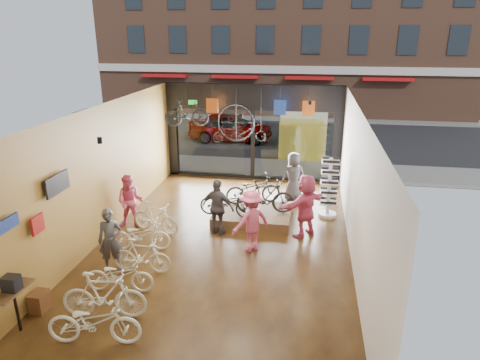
% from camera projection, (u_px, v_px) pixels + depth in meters
% --- Properties ---
extents(ground_plane, '(7.00, 12.00, 0.04)m').
position_uv_depth(ground_plane, '(223.00, 245.00, 12.08)').
color(ground_plane, black).
rests_on(ground_plane, ground).
extents(ceiling, '(7.00, 12.00, 0.04)m').
position_uv_depth(ceiling, '(221.00, 110.00, 10.82)').
color(ceiling, black).
rests_on(ceiling, ground).
extents(wall_left, '(0.04, 12.00, 3.80)m').
position_uv_depth(wall_left, '(100.00, 174.00, 12.00)').
color(wall_left, '#B3843F').
rests_on(wall_left, ground).
extents(wall_right, '(0.04, 12.00, 3.80)m').
position_uv_depth(wall_right, '(357.00, 189.00, 10.90)').
color(wall_right, beige).
rests_on(wall_right, ground).
extents(wall_back, '(7.00, 0.04, 3.80)m').
position_uv_depth(wall_back, '(133.00, 325.00, 5.84)').
color(wall_back, beige).
rests_on(wall_back, ground).
extents(storefront, '(7.00, 0.26, 3.80)m').
position_uv_depth(storefront, '(253.00, 132.00, 17.04)').
color(storefront, black).
rests_on(storefront, ground).
extents(exit_sign, '(0.35, 0.06, 0.18)m').
position_uv_depth(exit_sign, '(193.00, 102.00, 16.93)').
color(exit_sign, '#198C26').
rests_on(exit_sign, storefront).
extents(street_road, '(30.00, 18.00, 0.02)m').
position_uv_depth(street_road, '(273.00, 131.00, 26.06)').
color(street_road, black).
rests_on(street_road, ground).
extents(sidewalk_near, '(30.00, 2.40, 0.12)m').
position_uv_depth(sidewalk_near, '(256.00, 167.00, 18.77)').
color(sidewalk_near, slate).
rests_on(sidewalk_near, ground).
extents(sidewalk_far, '(30.00, 2.00, 0.12)m').
position_uv_depth(sidewalk_far, '(278.00, 117.00, 29.76)').
color(sidewalk_far, slate).
rests_on(sidewalk_far, ground).
extents(opposite_building, '(26.00, 5.00, 14.00)m').
position_uv_depth(opposite_building, '(284.00, 12.00, 29.81)').
color(opposite_building, brown).
rests_on(opposite_building, ground).
extents(street_car, '(4.54, 1.83, 1.55)m').
position_uv_depth(street_car, '(231.00, 127.00, 23.32)').
color(street_car, gray).
rests_on(street_car, street_road).
extents(box_truck, '(2.21, 6.64, 2.62)m').
position_uv_depth(box_truck, '(304.00, 123.00, 21.60)').
color(box_truck, silver).
rests_on(box_truck, street_road).
extents(floor_bike_0, '(1.88, 0.87, 0.95)m').
position_uv_depth(floor_bike_0, '(94.00, 322.00, 8.12)').
color(floor_bike_0, beige).
rests_on(floor_bike_0, ground_plane).
extents(floor_bike_1, '(1.83, 0.75, 1.07)m').
position_uv_depth(floor_bike_1, '(104.00, 295.00, 8.84)').
color(floor_bike_1, beige).
rests_on(floor_bike_1, ground_plane).
extents(floor_bike_2, '(1.63, 0.72, 0.83)m').
position_uv_depth(floor_bike_2, '(119.00, 275.00, 9.78)').
color(floor_bike_2, beige).
rests_on(floor_bike_2, ground_plane).
extents(floor_bike_3, '(1.50, 0.43, 0.90)m').
position_uv_depth(floor_bike_3, '(142.00, 256.00, 10.56)').
color(floor_bike_3, beige).
rests_on(floor_bike_3, ground_plane).
extents(floor_bike_4, '(1.72, 0.84, 0.87)m').
position_uv_depth(floor_bike_4, '(140.00, 235.00, 11.66)').
color(floor_bike_4, beige).
rests_on(floor_bike_4, ground_plane).
extents(floor_bike_5, '(1.64, 0.85, 0.95)m').
position_uv_depth(floor_bike_5, '(155.00, 218.00, 12.67)').
color(floor_bike_5, beige).
rests_on(floor_bike_5, ground_plane).
extents(display_platform, '(2.40, 1.80, 0.30)m').
position_uv_depth(display_platform, '(253.00, 215.00, 13.65)').
color(display_platform, '#553B1C').
rests_on(display_platform, ground_plane).
extents(display_bike_left, '(1.74, 0.69, 0.90)m').
position_uv_depth(display_bike_left, '(227.00, 202.00, 13.08)').
color(display_bike_left, black).
rests_on(display_bike_left, display_platform).
extents(display_bike_mid, '(1.88, 0.85, 1.09)m').
position_uv_depth(display_bike_mid, '(266.00, 197.00, 13.25)').
color(display_bike_mid, black).
rests_on(display_bike_mid, display_platform).
extents(display_bike_right, '(1.93, 1.22, 0.96)m').
position_uv_depth(display_bike_right, '(253.00, 189.00, 14.08)').
color(display_bike_right, black).
rests_on(display_bike_right, display_platform).
extents(customer_0, '(0.69, 0.56, 1.64)m').
position_uv_depth(customer_0, '(110.00, 240.00, 10.55)').
color(customer_0, '#3F3F44').
rests_on(customer_0, ground_plane).
extents(customer_1, '(0.91, 0.76, 1.67)m').
position_uv_depth(customer_1, '(130.00, 202.00, 12.91)').
color(customer_1, '#CC4C72').
rests_on(customer_1, ground_plane).
extents(customer_2, '(1.08, 0.66, 1.71)m').
position_uv_depth(customer_2, '(218.00, 208.00, 12.42)').
color(customer_2, '#3F3F44').
rests_on(customer_2, ground_plane).
extents(customer_3, '(1.29, 1.25, 1.76)m').
position_uv_depth(customer_3, '(251.00, 221.00, 11.49)').
color(customer_3, '#CC4C72').
rests_on(customer_3, ground_plane).
extents(customer_4, '(0.99, 0.82, 1.74)m').
position_uv_depth(customer_4, '(293.00, 177.00, 15.04)').
color(customer_4, '#3F3F44').
rests_on(customer_4, ground_plane).
extents(customer_5, '(1.58, 1.66, 1.88)m').
position_uv_depth(customer_5, '(306.00, 206.00, 12.35)').
color(customer_5, '#CC4C72').
rests_on(customer_5, ground_plane).
extents(sunglasses_rack, '(0.66, 0.58, 1.97)m').
position_uv_depth(sunglasses_rack, '(329.00, 188.00, 13.65)').
color(sunglasses_rack, white).
rests_on(sunglasses_rack, ground_plane).
extents(wall_merch, '(0.40, 2.40, 2.60)m').
position_uv_depth(wall_merch, '(30.00, 254.00, 8.92)').
color(wall_merch, navy).
rests_on(wall_merch, wall_left).
extents(penny_farthing, '(1.72, 0.06, 1.38)m').
position_uv_depth(penny_farthing, '(244.00, 124.00, 15.60)').
color(penny_farthing, black).
rests_on(penny_farthing, ceiling).
extents(hung_bike, '(1.64, 0.77, 0.95)m').
position_uv_depth(hung_bike, '(187.00, 113.00, 15.37)').
color(hung_bike, black).
rests_on(hung_bike, ceiling).
extents(jersey_left, '(0.45, 0.03, 0.55)m').
position_uv_depth(jersey_left, '(212.00, 106.00, 16.15)').
color(jersey_left, '#CC5919').
rests_on(jersey_left, ceiling).
extents(jersey_mid, '(0.45, 0.03, 0.55)m').
position_uv_depth(jersey_mid, '(280.00, 108.00, 15.75)').
color(jersey_mid, '#1E3F99').
rests_on(jersey_mid, ceiling).
extents(jersey_right, '(0.45, 0.03, 0.55)m').
position_uv_depth(jersey_right, '(309.00, 108.00, 15.59)').
color(jersey_right, '#CC5919').
rests_on(jersey_right, ceiling).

